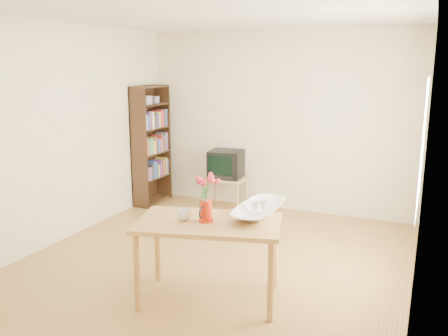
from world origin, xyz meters
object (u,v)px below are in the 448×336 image
at_px(table, 209,231).
at_px(television, 226,164).
at_px(pitcher, 206,212).
at_px(mug, 184,215).
at_px(bowl, 259,188).

xyz_separation_m(table, television, (-1.00, 2.71, 0.01)).
xyz_separation_m(pitcher, mug, (-0.19, -0.05, -0.04)).
relative_size(pitcher, bowl, 0.38).
xyz_separation_m(pitcher, bowl, (0.36, 0.37, 0.17)).
relative_size(mug, television, 0.25).
bearing_deg(table, pitcher, -165.01).
height_order(pitcher, mug, pitcher).
bearing_deg(television, mug, -79.99).
bearing_deg(table, bowl, 31.95).
distance_m(mug, bowl, 0.72).
height_order(pitcher, television, pitcher).
height_order(bowl, television, bowl).
bearing_deg(mug, pitcher, 156.90).
bearing_deg(mug, table, 158.81).
distance_m(pitcher, mug, 0.20).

